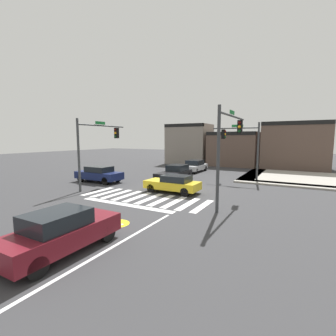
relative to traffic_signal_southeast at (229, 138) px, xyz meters
name	(u,v)px	position (x,y,z in m)	size (l,w,h in m)	color
ground_plane	(174,187)	(-5.43, 3.04, -4.13)	(120.00, 120.00, 0.00)	#353538
crosswalk_near	(144,198)	(-5.43, -1.46, -4.12)	(9.04, 3.16, 0.01)	silver
lane_markings	(42,248)	(-4.37, -9.70, -4.12)	(6.80, 24.25, 0.01)	white
bike_detector_marking	(117,223)	(-3.67, -6.30, -4.12)	(1.19, 1.19, 0.01)	yellow
curb_corner_northeast	(289,178)	(3.06, 12.46, -4.05)	(10.00, 10.60, 0.15)	#9E998E
storefront_row	(246,146)	(-3.19, 22.02, -1.11)	(22.70, 6.99, 6.37)	gray
traffic_signal_southeast	(229,138)	(0.00, 0.00, 0.00)	(0.32, 6.08, 5.85)	#383A3D
traffic_signal_northeast	(242,141)	(-1.16, 9.09, -0.32)	(4.50, 0.32, 5.59)	#383A3D
traffic_signal_southwest	(97,141)	(-10.87, -0.21, -0.25)	(0.32, 5.38, 5.59)	#383A3D
car_silver	(195,166)	(-7.50, 12.59, -3.41)	(1.93, 4.39, 1.43)	#B7BABF
car_navy	(99,174)	(-12.61, 1.58, -3.36)	(4.56, 1.87, 1.49)	#141E4C
car_black	(175,173)	(-6.98, 6.23, -3.42)	(1.93, 4.72, 1.44)	black
car_yellow	(173,184)	(-4.43, 1.00, -3.44)	(4.15, 1.77, 1.33)	gold
car_maroon	(61,232)	(-3.42, -9.56, -3.34)	(1.74, 4.34, 1.56)	maroon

